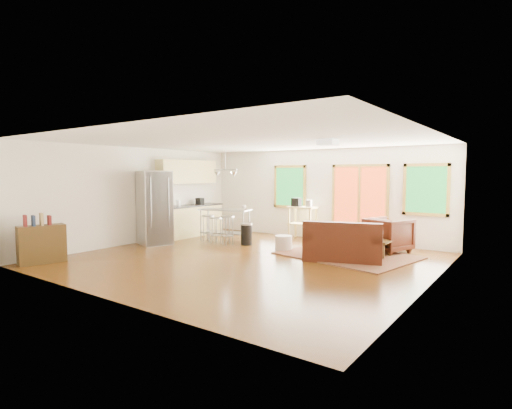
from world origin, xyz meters
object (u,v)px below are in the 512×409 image
Objects in this scene: coffee_table at (369,241)px; ottoman at (334,242)px; island at (225,219)px; rug at (347,255)px; refrigerator at (155,208)px; armchair at (388,233)px; kitchen_cart at (302,211)px; loveseat at (343,245)px.

ottoman reaches higher than coffee_table.
coffee_table is 4.05m from island.
rug is 3.68m from island.
refrigerator is (-4.85, -1.52, 0.97)m from rug.
armchair is at bearing 57.82° from rug.
rug is 1.84× the size of island.
coffee_table is at bearing 92.93° from armchair.
ottoman is 3.16m from island.
island is at bearing -136.55° from kitchen_cart.
kitchen_cart reaches higher than armchair.
refrigerator reaches higher than rug.
coffee_table is (0.40, 0.29, 0.32)m from rug.
loveseat is 2.95m from kitchen_cart.
rug is 3.05× the size of armchair.
refrigerator is at bearing -154.89° from ottoman.
island reaches higher than loveseat.
kitchen_cart is (-2.13, 1.98, 0.47)m from loveseat.
rug is 0.62m from loveseat.
island is (-3.08, -0.54, 0.41)m from ottoman.
loveseat is at bearing -6.99° from island.
rug is 5.17m from refrigerator.
island is 2.23m from kitchen_cart.
refrigerator is 1.29× the size of island.
kitchen_cart is at bearing 67.11° from refrigerator.
loveseat is 2.94× the size of ottoman.
refrigerator is at bearing 174.24° from loveseat.
loveseat is at bearing -56.42° from ottoman.
kitchen_cart is (-1.47, 0.99, 0.61)m from ottoman.
armchair is at bearing 23.18° from ottoman.
armchair is 0.60× the size of island.
loveseat is 1.59m from armchair.
kitchen_cart is (-2.65, 0.49, 0.35)m from armchair.
coffee_table is 1.07× the size of armchair.
coffee_table is at bearing 53.10° from loveseat.
kitchen_cart is at bearing 119.72° from loveseat.
ottoman is 4.81m from refrigerator.
armchair is (0.23, 0.70, 0.13)m from coffee_table.
ottoman reaches higher than rug.
coffee_table is 1.56× the size of ottoman.
loveseat reaches higher than ottoman.
coffee_table is at bearing -11.75° from ottoman.
loveseat is at bearing -42.91° from kitchen_cart.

